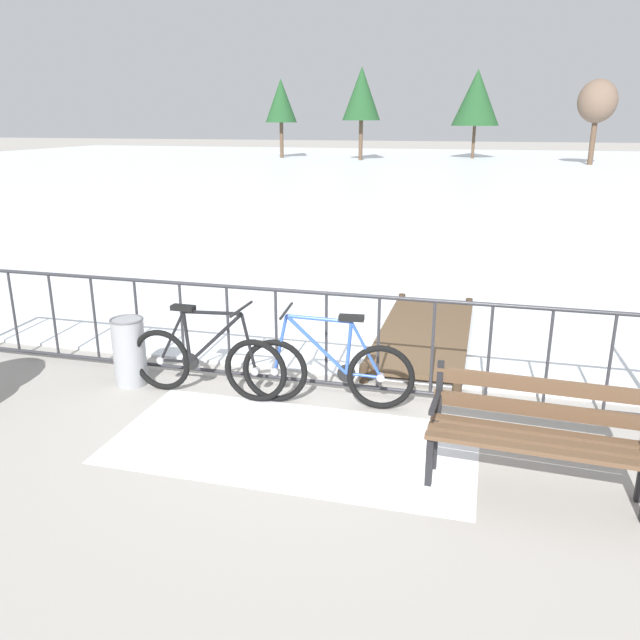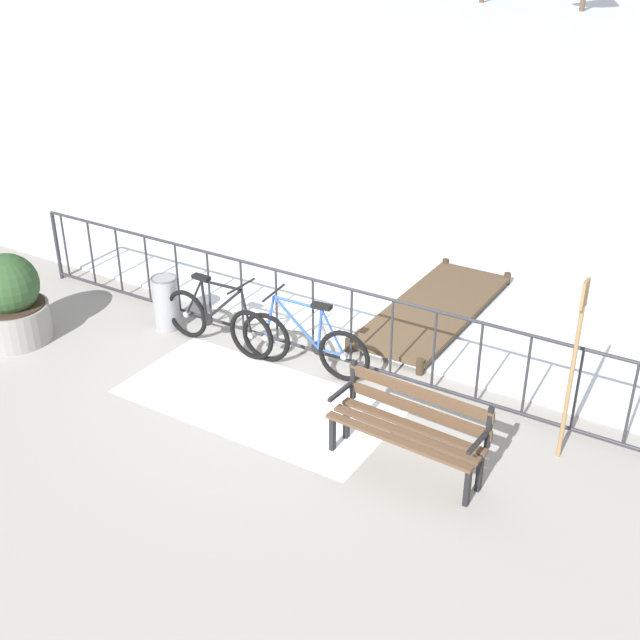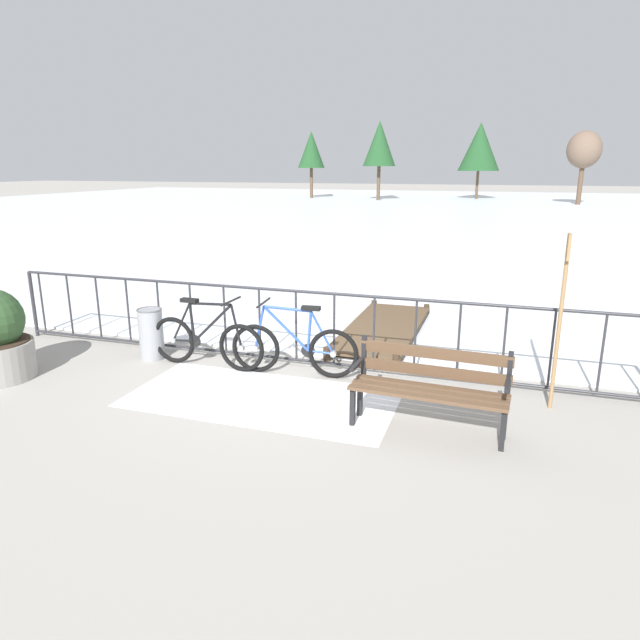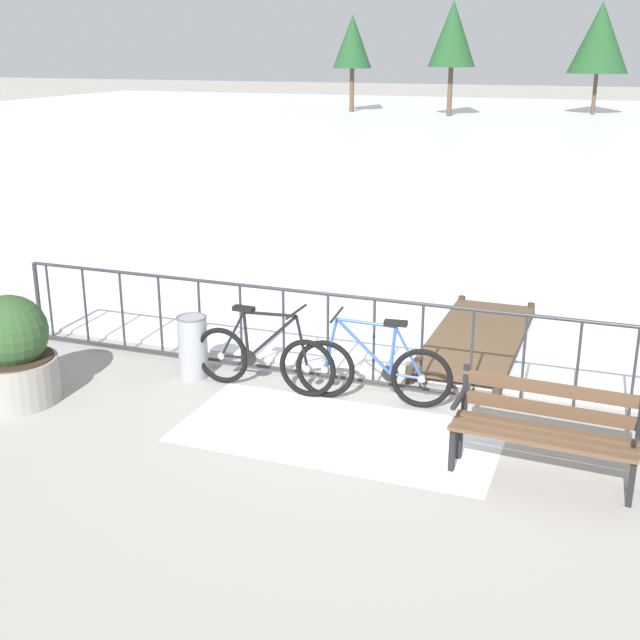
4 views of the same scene
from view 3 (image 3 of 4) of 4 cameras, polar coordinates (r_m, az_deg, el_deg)
name	(u,v)px [view 3 (image 3 of 4)]	position (r m, az deg, el deg)	size (l,w,h in m)	color
ground_plane	(297,365)	(7.82, -2.39, -4.59)	(160.00, 160.00, 0.00)	#9E9991
frozen_pond	(462,211)	(35.47, 14.19, 10.63)	(80.00, 56.00, 0.03)	silver
snow_patch	(262,398)	(6.78, -5.92, -7.83)	(3.17, 1.54, 0.01)	white
railing_fence	(296,326)	(7.65, -2.44, -0.64)	(9.06, 0.06, 1.07)	#2D2D33
bicycle_near_railing	(206,341)	(7.79, -11.45, -2.12)	(1.71, 0.52, 0.97)	black
bicycle_second	(294,348)	(7.35, -2.63, -2.88)	(1.71, 0.52, 0.97)	black
park_bench	(430,382)	(5.94, 11.10, -6.21)	(1.62, 0.57, 0.89)	brown
trash_bin	(151,333)	(8.32, -16.75, -1.31)	(0.35, 0.35, 0.73)	gray
oar_upright	(561,311)	(6.66, 23.24, 0.81)	(0.04, 0.16, 1.98)	#937047
wooden_dock	(383,328)	(9.20, 6.44, -0.80)	(1.10, 3.09, 0.20)	brown
tree_far_west	(584,150)	(44.29, 25.22, 15.31)	(2.29, 2.29, 5.01)	brown
tree_west_mid	(480,147)	(49.08, 15.90, 16.54)	(3.30, 3.30, 6.04)	brown
tree_centre	(311,150)	(49.02, -0.89, 16.85)	(2.25, 2.25, 5.45)	brown
tree_east_mid	(380,144)	(46.22, 6.06, 17.33)	(2.56, 2.56, 6.05)	brown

